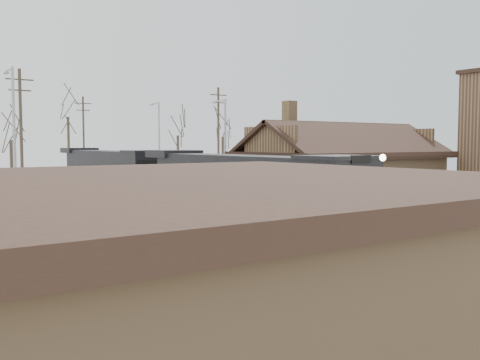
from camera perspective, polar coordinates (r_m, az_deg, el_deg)
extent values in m
plane|color=#9B968C|center=(24.15, 11.33, -7.77)|extent=(140.00, 140.00, 0.00)
cube|color=#5E5E63|center=(24.14, 11.33, -7.73)|extent=(60.00, 9.00, 0.03)
cube|color=#9B968C|center=(36.03, -6.14, -3.73)|extent=(3.40, 90.00, 0.12)
cube|color=#473323|center=(35.68, -7.16, -3.63)|extent=(0.08, 90.00, 0.14)
cube|color=#473323|center=(36.36, -5.15, -3.48)|extent=(0.08, 90.00, 0.14)
cube|color=#9B968C|center=(34.13, -12.81, -4.24)|extent=(3.40, 90.00, 0.12)
cube|color=#473323|center=(33.86, -13.94, -4.13)|extent=(0.08, 90.00, 0.14)
cube|color=#473323|center=(34.39, -11.70, -3.97)|extent=(0.08, 90.00, 0.14)
cube|color=#A17C53|center=(40.72, 10.93, -0.14)|extent=(14.00, 8.00, 4.00)
cube|color=black|center=(40.62, 10.97, 2.81)|extent=(15.20, 9.20, 0.30)
cube|color=black|center=(39.04, 13.41, 4.20)|extent=(15.00, 4.71, 2.66)
cube|color=black|center=(42.25, 8.75, 4.24)|extent=(15.00, 4.71, 2.66)
cube|color=#A17C53|center=(39.04, 5.30, 6.79)|extent=(0.80, 0.80, 2.20)
cube|color=#A17C53|center=(9.74, -8.65, -13.31)|extent=(12.00, 10.00, 4.00)
cube|color=black|center=(9.33, -8.79, -0.60)|extent=(12.40, 10.40, 0.30)
cube|color=black|center=(25.11, 8.81, -6.03)|extent=(2.44, 3.90, 0.97)
cube|color=black|center=(35.28, -5.53, -3.11)|extent=(2.44, 3.90, 0.97)
cube|color=black|center=(29.86, 0.41, -2.88)|extent=(2.92, 19.50, 0.34)
cube|color=#990B0D|center=(29.88, 0.41, -3.29)|extent=(2.94, 19.50, 0.12)
cube|color=black|center=(30.72, -0.90, 0.15)|extent=(2.53, 14.14, 2.73)
cube|color=black|center=(24.19, 10.30, -0.96)|extent=(2.92, 2.73, 2.73)
cube|color=#F9B20D|center=(23.15, 13.18, -3.29)|extent=(2.92, 1.75, 1.36)
cube|color=black|center=(22.74, 14.96, -7.18)|extent=(2.73, 0.25, 0.97)
cylinder|color=#FFF2CC|center=(22.38, 14.98, 2.32)|extent=(0.27, 0.10, 0.27)
cube|color=black|center=(41.79, -10.44, -2.05)|extent=(2.44, 3.90, 0.97)
cube|color=black|center=(53.55, -16.04, -0.82)|extent=(2.44, 3.90, 0.97)
cube|color=black|center=(47.55, -13.60, -0.42)|extent=(2.92, 19.50, 0.34)
cube|color=#990B0D|center=(47.56, -13.60, -0.68)|extent=(2.94, 19.50, 0.12)
cube|color=black|center=(48.59, -14.15, 1.44)|extent=(2.53, 14.14, 2.73)
cube|color=black|center=(40.82, -9.98, 1.04)|extent=(2.92, 2.73, 2.73)
cube|color=black|center=(39.37, -8.95, -0.26)|extent=(2.92, 1.75, 1.36)
cube|color=black|center=(38.63, -8.30, -2.51)|extent=(2.73, 0.25, 0.97)
cylinder|color=#A5A8AD|center=(24.18, -9.82, -3.38)|extent=(0.13, 0.13, 3.62)
cube|color=silver|center=(24.05, -9.86, -0.39)|extent=(0.94, 0.15, 0.95)
cube|color=silver|center=(24.05, -9.86, -0.39)|extent=(0.94, 0.15, 0.95)
cube|color=black|center=(24.12, -9.84, -2.11)|extent=(0.83, 0.24, 0.14)
cylinder|color=#B20C0C|center=(24.33, -9.02, -2.04)|extent=(0.22, 0.10, 0.22)
cylinder|color=#B20C0C|center=(23.91, -10.67, -2.17)|extent=(0.22, 0.10, 0.22)
cube|color=#A5A8AD|center=(24.33, -9.79, -5.71)|extent=(0.36, 0.27, 0.45)
cylinder|color=#A5A8AD|center=(34.26, -22.92, 3.30)|extent=(0.18, 0.18, 9.33)
cylinder|color=#A5A8AD|center=(35.41, -23.42, 10.71)|extent=(0.12, 1.80, 0.12)
cube|color=#A5A8AD|center=(36.18, -23.67, 10.39)|extent=(0.25, 0.50, 0.12)
cylinder|color=#A5A8AD|center=(46.39, -1.58, 3.30)|extent=(0.18, 0.18, 8.65)
cylinder|color=#A5A8AD|center=(47.29, -2.19, 8.43)|extent=(0.12, 1.80, 0.12)
cube|color=#A5A8AD|center=(47.95, -2.71, 8.25)|extent=(0.25, 0.50, 0.12)
cylinder|color=#A5A8AD|center=(56.18, -8.60, 3.61)|extent=(0.18, 0.18, 9.10)
cylinder|color=#A5A8AD|center=(57.14, -9.05, 8.08)|extent=(0.12, 1.80, 0.12)
cube|color=#A5A8AD|center=(57.85, -9.40, 7.92)|extent=(0.25, 0.50, 0.12)
cylinder|color=#382D23|center=(43.44, -22.30, 4.11)|extent=(0.24, 0.24, 10.40)
cube|color=#382D23|center=(43.69, -22.45, 9.88)|extent=(2.00, 0.10, 0.10)
cube|color=#382D23|center=(43.61, -22.42, 8.84)|extent=(1.60, 0.10, 0.10)
cylinder|color=#382D23|center=(65.50, -16.33, 4.06)|extent=(0.24, 0.24, 10.28)
cube|color=#382D23|center=(65.66, -16.40, 7.85)|extent=(2.00, 0.10, 0.10)
cube|color=#382D23|center=(65.61, -16.39, 7.15)|extent=(1.60, 0.10, 0.10)
cylinder|color=#382D23|center=(56.90, -2.32, 4.47)|extent=(0.24, 0.24, 10.72)
cube|color=#382D23|center=(57.12, -2.33, 9.05)|extent=(2.00, 0.10, 0.10)
cube|color=#382D23|center=(57.05, -2.33, 8.25)|extent=(1.60, 0.10, 0.10)
cylinder|color=#382D23|center=(58.43, -23.18, 1.42)|extent=(0.32, 0.32, 5.17)
cylinder|color=#382D23|center=(66.46, -17.80, 3.01)|extent=(0.32, 0.32, 7.93)
cylinder|color=#382D23|center=(63.11, -6.63, 2.14)|extent=(0.32, 0.32, 5.75)
cylinder|color=#382D23|center=(64.60, -1.85, 2.14)|extent=(0.32, 0.32, 5.60)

